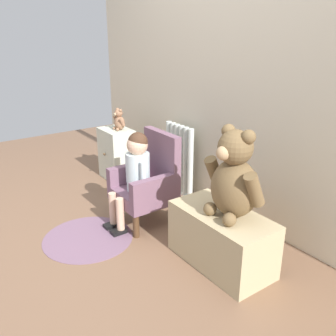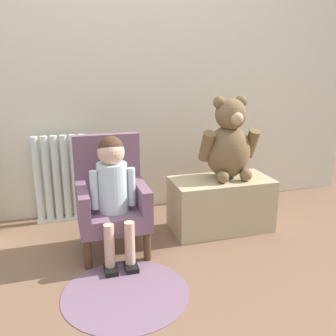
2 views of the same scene
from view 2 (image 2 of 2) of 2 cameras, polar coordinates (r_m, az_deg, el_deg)
name	(u,v)px [view 2 (image 2 of 2)]	position (r m, az deg, el deg)	size (l,w,h in m)	color
ground_plane	(164,288)	(1.97, -0.68, -17.79)	(6.00, 6.00, 0.00)	brown
back_wall	(119,46)	(2.75, -7.48, 18.00)	(3.80, 0.05, 2.40)	beige
radiator	(61,179)	(2.70, -15.93, -1.68)	(0.37, 0.05, 0.62)	silver
child_armchair	(111,198)	(2.25, -8.67, -4.58)	(0.40, 0.40, 0.68)	#755366
child_figure	(113,181)	(2.10, -8.41, -1.98)	(0.25, 0.35, 0.71)	silver
low_bench	(221,204)	(2.54, 8.02, -5.45)	(0.66, 0.34, 0.35)	tan
large_teddy_bear	(229,143)	(2.47, 9.27, 3.82)	(0.39, 0.28, 0.54)	brown
floor_rug	(126,293)	(1.94, -6.46, -18.37)	(0.63, 0.63, 0.01)	slate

